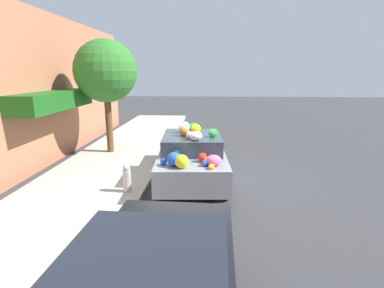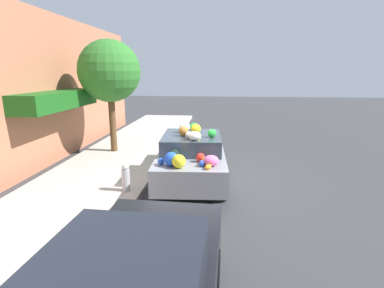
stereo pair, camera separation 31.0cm
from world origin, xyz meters
name	(u,v)px [view 2 (the right image)]	position (x,y,z in m)	size (l,w,h in m)	color
ground_plane	(190,180)	(0.00, 0.00, 0.00)	(60.00, 60.00, 0.00)	#38383A
sidewalk_curb	(100,175)	(0.00, 2.70, 0.07)	(24.00, 3.20, 0.14)	#B2ADA3
building_facade	(21,93)	(0.07, 4.91, 2.46)	(18.00, 1.20, 4.96)	#B26B4C
street_tree	(109,72)	(2.50, 3.15, 3.05)	(2.20, 2.20, 4.03)	brown
fire_hydrant	(126,177)	(-1.26, 1.49, 0.49)	(0.20, 0.20, 0.70)	#B2B2B7
art_car	(192,156)	(-0.05, -0.05, 0.75)	(4.17, 1.99, 1.69)	gray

